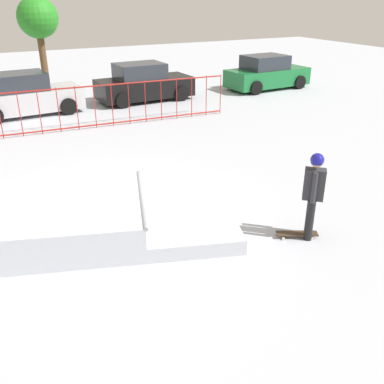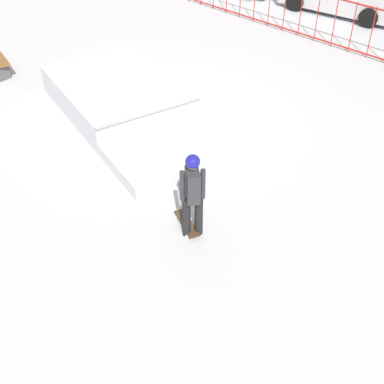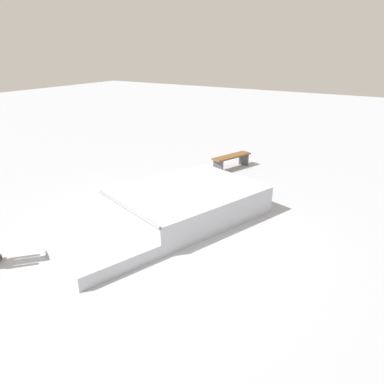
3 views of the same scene
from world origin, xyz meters
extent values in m
plane|color=#B2B7C1|center=(0.00, 0.00, 0.00)|extent=(60.00, 60.00, 0.00)
cube|color=silver|center=(-1.32, -0.27, 0.35)|extent=(4.22, 3.58, 0.70)
cube|color=silver|center=(1.25, -1.10, 0.15)|extent=(2.51, 3.03, 0.30)
cylinder|color=gray|center=(0.40, -0.82, 0.70)|extent=(0.87, 2.50, 0.08)
cylinder|color=black|center=(3.22, -2.50, 0.41)|extent=(0.15, 0.15, 0.82)
cylinder|color=black|center=(3.07, -2.67, 0.41)|extent=(0.15, 0.15, 0.82)
cube|color=#2D2D33|center=(3.15, -2.59, 1.12)|extent=(0.43, 0.42, 0.60)
cylinder|color=#2D2D33|center=(3.26, -2.45, 1.12)|extent=(0.09, 0.09, 0.60)
cylinder|color=#2D2D33|center=(3.03, -2.72, 1.12)|extent=(0.09, 0.09, 0.60)
sphere|color=tan|center=(3.15, -2.59, 1.57)|extent=(0.22, 0.22, 0.22)
sphere|color=navy|center=(3.15, -2.59, 1.60)|extent=(0.25, 0.25, 0.25)
cube|color=#3F2D1E|center=(2.94, -2.51, 0.08)|extent=(0.80, 0.54, 0.02)
cylinder|color=silver|center=(3.24, -2.53, 0.03)|extent=(0.06, 0.05, 0.06)
cylinder|color=silver|center=(3.14, -2.74, 0.03)|extent=(0.06, 0.05, 0.06)
cylinder|color=silver|center=(2.74, -2.28, 0.03)|extent=(0.06, 0.05, 0.06)
cylinder|color=silver|center=(2.64, -2.48, 0.03)|extent=(0.06, 0.05, 0.06)
cylinder|color=maroon|center=(0.00, 6.70, 0.10)|extent=(12.81, 0.73, 0.05)
cylinder|color=maroon|center=(-1.52, 6.78, 0.75)|extent=(0.03, 0.03, 1.50)
cylinder|color=maroon|center=(-0.91, 6.75, 0.75)|extent=(0.03, 0.03, 1.50)
cylinder|color=maroon|center=(-0.30, 6.72, 0.75)|extent=(0.03, 0.03, 1.50)
cylinder|color=maroon|center=(0.30, 6.68, 0.75)|extent=(0.03, 0.03, 1.50)
cylinder|color=maroon|center=(0.91, 6.65, 0.75)|extent=(0.03, 0.03, 1.50)
cylinder|color=maroon|center=(1.52, 6.62, 0.75)|extent=(0.03, 0.03, 1.50)
cylinder|color=maroon|center=(2.13, 6.59, 0.75)|extent=(0.03, 0.03, 1.50)
cube|color=#4C4C51|center=(-4.80, -1.26, 0.21)|extent=(0.08, 0.36, 0.42)
cylinder|color=black|center=(1.06, 8.86, 0.32)|extent=(0.65, 0.27, 0.64)
cylinder|color=black|center=(-1.63, 8.66, 0.32)|extent=(0.65, 0.27, 0.64)
camera|label=1|loc=(-2.20, -8.08, 4.37)|focal=40.48mm
camera|label=2|loc=(7.55, -7.76, 6.42)|focal=47.87mm
camera|label=3|loc=(6.00, 4.44, 4.11)|focal=34.20mm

